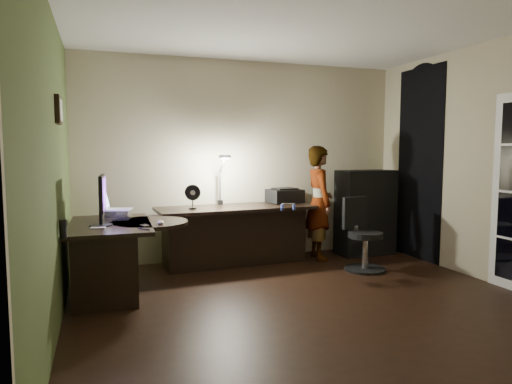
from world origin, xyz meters
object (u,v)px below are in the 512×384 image
object	(u,v)px
office_chair	(365,235)
monitor	(101,208)
cabinet	(365,212)
desk_right	(236,236)
desk_left	(111,259)
person	(319,203)

from	to	relation	value
office_chair	monitor	bearing A→B (deg)	172.95
cabinet	monitor	bearing A→B (deg)	-167.93
desk_right	office_chair	xyz separation A→B (m)	(1.43, -0.80, 0.07)
desk_left	cabinet	bearing A→B (deg)	14.01
office_chair	person	world-z (taller)	person
cabinet	office_chair	xyz separation A→B (m)	(-0.49, -0.78, -0.15)
desk_right	cabinet	size ratio (longest dim) A/B	1.69
desk_left	monitor	size ratio (longest dim) A/B	2.34
monitor	desk_right	bearing A→B (deg)	32.58
desk_right	office_chair	distance (m)	1.64
desk_right	monitor	world-z (taller)	monitor
person	office_chair	bearing A→B (deg)	-152.78
cabinet	office_chair	world-z (taller)	cabinet
cabinet	person	size ratio (longest dim) A/B	0.78
monitor	office_chair	bearing A→B (deg)	5.74
desk_left	person	distance (m)	2.87
person	desk_right	bearing A→B (deg)	94.86
monitor	person	bearing A→B (deg)	20.55
desk_left	office_chair	bearing A→B (deg)	1.33
desk_left	cabinet	distance (m)	3.59
desk_left	office_chair	xyz separation A→B (m)	(3.01, -0.01, 0.08)
office_chair	desk_right	bearing A→B (deg)	141.34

